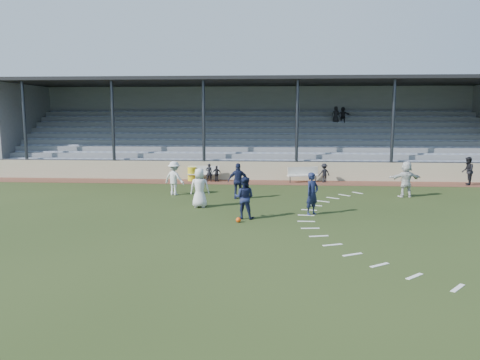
{
  "coord_description": "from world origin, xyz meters",
  "views": [
    {
      "loc": [
        1.48,
        -18.51,
        4.33
      ],
      "look_at": [
        0.0,
        2.5,
        1.3
      ],
      "focal_mm": 35.0,
      "sensor_mm": 36.0,
      "label": 1
    }
  ],
  "objects_px": {
    "bench_right": "(303,173)",
    "player_white_lead": "(200,188)",
    "player_navy_lead": "(312,194)",
    "official": "(468,171)",
    "trash_bin": "(192,174)",
    "football": "(238,220)",
    "bench_left": "(204,172)"
  },
  "relations": [
    {
      "from": "player_navy_lead",
      "to": "official",
      "type": "relative_size",
      "value": 1.07
    },
    {
      "from": "bench_left",
      "to": "player_white_lead",
      "type": "relative_size",
      "value": 1.11
    },
    {
      "from": "bench_right",
      "to": "player_white_lead",
      "type": "relative_size",
      "value": 1.11
    },
    {
      "from": "trash_bin",
      "to": "player_white_lead",
      "type": "xyz_separation_m",
      "value": [
        1.81,
        -8.32,
        0.46
      ]
    },
    {
      "from": "player_navy_lead",
      "to": "official",
      "type": "distance_m",
      "value": 13.39
    },
    {
      "from": "trash_bin",
      "to": "player_white_lead",
      "type": "bearing_deg",
      "value": -77.73
    },
    {
      "from": "player_white_lead",
      "to": "official",
      "type": "distance_m",
      "value": 16.88
    },
    {
      "from": "football",
      "to": "official",
      "type": "xyz_separation_m",
      "value": [
        13.03,
        10.58,
        0.77
      ]
    },
    {
      "from": "bench_right",
      "to": "football",
      "type": "height_order",
      "value": "bench_right"
    },
    {
      "from": "football",
      "to": "player_white_lead",
      "type": "distance_m",
      "value": 3.62
    },
    {
      "from": "bench_right",
      "to": "player_white_lead",
      "type": "distance_m",
      "value": 9.76
    },
    {
      "from": "player_navy_lead",
      "to": "official",
      "type": "bearing_deg",
      "value": -1.74
    },
    {
      "from": "bench_right",
      "to": "player_white_lead",
      "type": "xyz_separation_m",
      "value": [
        -5.25,
        -8.22,
        0.33
      ]
    },
    {
      "from": "bench_left",
      "to": "player_white_lead",
      "type": "height_order",
      "value": "player_white_lead"
    },
    {
      "from": "bench_left",
      "to": "football",
      "type": "xyz_separation_m",
      "value": [
        3.08,
        -11.29,
        -0.48
      ]
    },
    {
      "from": "bench_left",
      "to": "football",
      "type": "relative_size",
      "value": 9.82
    },
    {
      "from": "player_white_lead",
      "to": "football",
      "type": "bearing_deg",
      "value": 122.36
    },
    {
      "from": "player_white_lead",
      "to": "official",
      "type": "height_order",
      "value": "player_white_lead"
    },
    {
      "from": "football",
      "to": "player_white_lead",
      "type": "relative_size",
      "value": 0.11
    },
    {
      "from": "player_navy_lead",
      "to": "player_white_lead",
      "type": "bearing_deg",
      "value": 122.72
    },
    {
      "from": "bench_right",
      "to": "bench_left",
      "type": "bearing_deg",
      "value": 161.47
    },
    {
      "from": "player_white_lead",
      "to": "official",
      "type": "bearing_deg",
      "value": -155.24
    },
    {
      "from": "bench_left",
      "to": "trash_bin",
      "type": "relative_size",
      "value": 2.33
    },
    {
      "from": "official",
      "to": "player_white_lead",
      "type": "bearing_deg",
      "value": -40.09
    },
    {
      "from": "trash_bin",
      "to": "football",
      "type": "height_order",
      "value": "trash_bin"
    },
    {
      "from": "trash_bin",
      "to": "player_white_lead",
      "type": "distance_m",
      "value": 8.53
    },
    {
      "from": "football",
      "to": "bench_right",
      "type": "bearing_deg",
      "value": 73.74
    },
    {
      "from": "bench_right",
      "to": "player_navy_lead",
      "type": "bearing_deg",
      "value": -108.21
    },
    {
      "from": "bench_left",
      "to": "official",
      "type": "relative_size",
      "value": 1.19
    },
    {
      "from": "bench_left",
      "to": "official",
      "type": "xyz_separation_m",
      "value": [
        16.11,
        -0.71,
        0.29
      ]
    },
    {
      "from": "trash_bin",
      "to": "player_white_lead",
      "type": "relative_size",
      "value": 0.48
    },
    {
      "from": "bench_right",
      "to": "trash_bin",
      "type": "bearing_deg",
      "value": 162.17
    }
  ]
}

